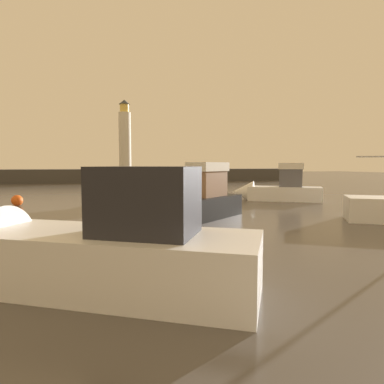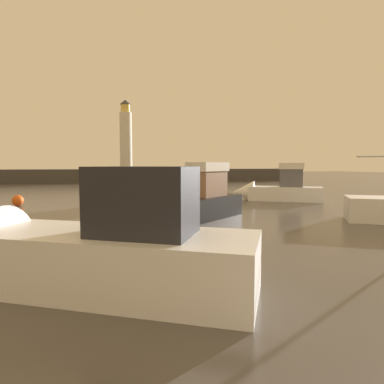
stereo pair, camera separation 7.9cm
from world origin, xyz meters
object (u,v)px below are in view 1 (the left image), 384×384
object	(u,v)px
motorboat_3	(71,250)
mooring_buoy	(17,201)
motorboat_0	(151,193)
motorboat_4	(274,189)
lighthouse	(125,137)
motorboat_2	(192,203)

from	to	relation	value
motorboat_3	mooring_buoy	xyz separation A→B (m)	(-5.48, 19.28, -0.55)
motorboat_0	mooring_buoy	world-z (taller)	motorboat_0
motorboat_0	mooring_buoy	distance (m)	10.20
motorboat_4	motorboat_3	bearing A→B (deg)	-130.99
motorboat_4	mooring_buoy	size ratio (longest dim) A/B	9.09
lighthouse	motorboat_0	size ratio (longest dim) A/B	1.44
lighthouse	mooring_buoy	bearing A→B (deg)	-106.62
lighthouse	mooring_buoy	world-z (taller)	lighthouse
motorboat_2	motorboat_4	xyz separation A→B (m)	(9.88, 8.74, -0.02)
mooring_buoy	lighthouse	bearing A→B (deg)	73.38
lighthouse	motorboat_0	bearing A→B (deg)	-90.94
motorboat_0	motorboat_2	bearing A→B (deg)	-81.38
motorboat_2	motorboat_3	xyz separation A→B (m)	(-5.70, -9.18, -0.03)
motorboat_0	motorboat_2	size ratio (longest dim) A/B	1.18
motorboat_0	motorboat_3	distance (m)	17.77
lighthouse	mooring_buoy	size ratio (longest dim) A/B	14.91
motorboat_0	motorboat_4	size ratio (longest dim) A/B	1.14
motorboat_2	mooring_buoy	bearing A→B (deg)	137.94
motorboat_0	mooring_buoy	size ratio (longest dim) A/B	10.39
mooring_buoy	motorboat_0	bearing A→B (deg)	-11.77
lighthouse	motorboat_4	size ratio (longest dim) A/B	1.64
lighthouse	motorboat_4	world-z (taller)	lighthouse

